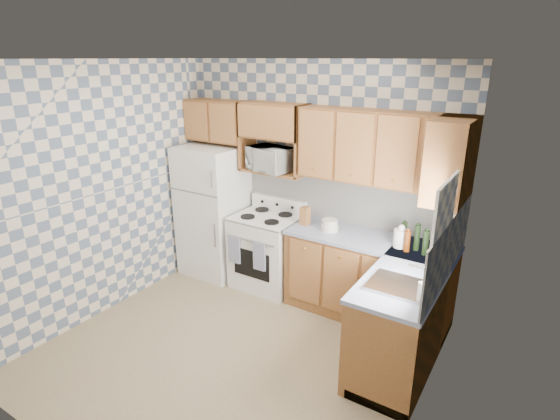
% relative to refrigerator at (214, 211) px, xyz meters
% --- Properties ---
extents(floor, '(3.40, 3.40, 0.00)m').
position_rel_refrigerator_xyz_m(floor, '(1.27, -1.25, -0.84)').
color(floor, '#81704F').
rests_on(floor, ground).
extents(back_wall, '(3.40, 0.02, 2.70)m').
position_rel_refrigerator_xyz_m(back_wall, '(1.27, 0.35, 0.51)').
color(back_wall, slate).
rests_on(back_wall, ground).
extents(right_wall, '(0.02, 3.20, 2.70)m').
position_rel_refrigerator_xyz_m(right_wall, '(2.97, -1.25, 0.51)').
color(right_wall, slate).
rests_on(right_wall, ground).
extents(backsplash_back, '(2.60, 0.02, 0.56)m').
position_rel_refrigerator_xyz_m(backsplash_back, '(1.68, 0.34, 0.36)').
color(backsplash_back, silver).
rests_on(backsplash_back, back_wall).
extents(backsplash_right, '(0.02, 1.60, 0.56)m').
position_rel_refrigerator_xyz_m(backsplash_right, '(2.96, -0.45, 0.36)').
color(backsplash_right, silver).
rests_on(backsplash_right, right_wall).
extents(refrigerator, '(0.75, 0.70, 1.68)m').
position_rel_refrigerator_xyz_m(refrigerator, '(0.00, 0.00, 0.00)').
color(refrigerator, white).
rests_on(refrigerator, floor).
extents(stove_body, '(0.76, 0.65, 0.90)m').
position_rel_refrigerator_xyz_m(stove_body, '(0.80, 0.03, -0.39)').
color(stove_body, white).
rests_on(stove_body, floor).
extents(cooktop, '(0.76, 0.65, 0.02)m').
position_rel_refrigerator_xyz_m(cooktop, '(0.80, 0.03, 0.07)').
color(cooktop, silver).
rests_on(cooktop, stove_body).
extents(backguard, '(0.76, 0.08, 0.17)m').
position_rel_refrigerator_xyz_m(backguard, '(0.80, 0.30, 0.16)').
color(backguard, white).
rests_on(backguard, cooktop).
extents(dish_towel_left, '(0.16, 0.02, 0.34)m').
position_rel_refrigerator_xyz_m(dish_towel_left, '(0.57, -0.32, -0.28)').
color(dish_towel_left, navy).
rests_on(dish_towel_left, stove_body).
extents(dish_towel_right, '(0.16, 0.02, 0.34)m').
position_rel_refrigerator_xyz_m(dish_towel_right, '(0.93, -0.32, -0.28)').
color(dish_towel_right, navy).
rests_on(dish_towel_right, stove_body).
extents(base_cabinets_back, '(1.75, 0.60, 0.88)m').
position_rel_refrigerator_xyz_m(base_cabinets_back, '(2.10, 0.05, -0.40)').
color(base_cabinets_back, brown).
rests_on(base_cabinets_back, floor).
extents(base_cabinets_right, '(0.60, 1.60, 0.88)m').
position_rel_refrigerator_xyz_m(base_cabinets_right, '(2.67, -0.45, -0.40)').
color(base_cabinets_right, brown).
rests_on(base_cabinets_right, floor).
extents(countertop_back, '(1.77, 0.63, 0.04)m').
position_rel_refrigerator_xyz_m(countertop_back, '(2.10, 0.05, 0.06)').
color(countertop_back, gray).
rests_on(countertop_back, base_cabinets_back).
extents(countertop_right, '(0.63, 1.60, 0.04)m').
position_rel_refrigerator_xyz_m(countertop_right, '(2.67, -0.45, 0.06)').
color(countertop_right, gray).
rests_on(countertop_right, base_cabinets_right).
extents(upper_cabinets_back, '(1.75, 0.33, 0.74)m').
position_rel_refrigerator_xyz_m(upper_cabinets_back, '(2.10, 0.19, 1.01)').
color(upper_cabinets_back, brown).
rests_on(upper_cabinets_back, back_wall).
extents(upper_cabinets_fridge, '(0.82, 0.33, 0.50)m').
position_rel_refrigerator_xyz_m(upper_cabinets_fridge, '(-0.02, 0.19, 1.13)').
color(upper_cabinets_fridge, brown).
rests_on(upper_cabinets_fridge, back_wall).
extents(upper_cabinets_right, '(0.33, 0.70, 0.74)m').
position_rel_refrigerator_xyz_m(upper_cabinets_right, '(2.81, 0.00, 1.01)').
color(upper_cabinets_right, brown).
rests_on(upper_cabinets_right, right_wall).
extents(microwave_shelf, '(0.80, 0.33, 0.03)m').
position_rel_refrigerator_xyz_m(microwave_shelf, '(0.80, 0.19, 0.60)').
color(microwave_shelf, brown).
rests_on(microwave_shelf, back_wall).
extents(microwave, '(0.57, 0.44, 0.28)m').
position_rel_refrigerator_xyz_m(microwave, '(0.79, 0.14, 0.75)').
color(microwave, white).
rests_on(microwave, microwave_shelf).
extents(sink, '(0.48, 0.40, 0.03)m').
position_rel_refrigerator_xyz_m(sink, '(2.67, -0.80, 0.09)').
color(sink, '#B7B7BC').
rests_on(sink, countertop_right).
extents(window, '(0.02, 0.66, 0.86)m').
position_rel_refrigerator_xyz_m(window, '(2.96, -0.80, 0.61)').
color(window, silver).
rests_on(window, right_wall).
extents(bottle_0, '(0.06, 0.06, 0.27)m').
position_rel_refrigerator_xyz_m(bottle_0, '(2.59, 0.00, 0.21)').
color(bottle_0, black).
rests_on(bottle_0, countertop_back).
extents(bottle_1, '(0.06, 0.06, 0.25)m').
position_rel_refrigerator_xyz_m(bottle_1, '(2.69, -0.06, 0.20)').
color(bottle_1, black).
rests_on(bottle_1, countertop_back).
extents(bottle_2, '(0.06, 0.06, 0.23)m').
position_rel_refrigerator_xyz_m(bottle_2, '(2.74, 0.04, 0.19)').
color(bottle_2, '#622A0B').
rests_on(bottle_2, countertop_back).
extents(bottle_3, '(0.06, 0.06, 0.21)m').
position_rel_refrigerator_xyz_m(bottle_3, '(2.52, -0.08, 0.19)').
color(bottle_3, '#622A0B').
rests_on(bottle_3, countertop_back).
extents(bottle_4, '(0.06, 0.06, 0.24)m').
position_rel_refrigerator_xyz_m(bottle_4, '(2.44, 0.06, 0.20)').
color(bottle_4, black).
rests_on(bottle_4, countertop_back).
extents(knife_block, '(0.10, 0.10, 0.21)m').
position_rel_refrigerator_xyz_m(knife_block, '(1.32, 0.03, 0.18)').
color(knife_block, brown).
rests_on(knife_block, countertop_back).
extents(electric_kettle, '(0.14, 0.14, 0.18)m').
position_rel_refrigerator_xyz_m(electric_kettle, '(2.43, -0.00, 0.17)').
color(electric_kettle, white).
rests_on(electric_kettle, countertop_back).
extents(food_containers, '(0.19, 0.19, 0.13)m').
position_rel_refrigerator_xyz_m(food_containers, '(1.64, 0.01, 0.14)').
color(food_containers, beige).
rests_on(food_containers, countertop_back).
extents(soap_bottle, '(0.06, 0.06, 0.17)m').
position_rel_refrigerator_xyz_m(soap_bottle, '(2.89, -0.95, 0.17)').
color(soap_bottle, beige).
rests_on(soap_bottle, countertop_right).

